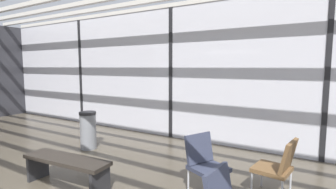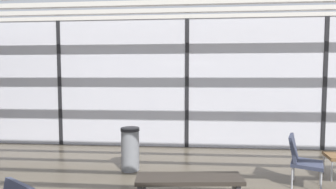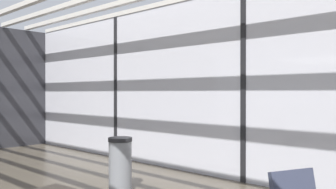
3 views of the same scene
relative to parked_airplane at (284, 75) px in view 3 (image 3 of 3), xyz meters
The scene contains 5 objects.
glass_curtain_wall 4.49m from the parked_airplane, 74.40° to the right, with size 14.00×0.08×3.40m, color silver.
window_mullion_0 4.89m from the parked_airplane, 118.10° to the right, with size 0.10×0.12×3.40m, color black.
window_mullion_1 4.49m from the parked_airplane, 74.40° to the right, with size 0.10×0.12×3.40m, color black.
parked_airplane is the anchor object (origin of this frame).
trash_bin 6.40m from the parked_airplane, 89.27° to the right, with size 0.38×0.38×0.86m.
Camera 3 is at (3.14, -0.22, 1.57)m, focal length 37.40 mm.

